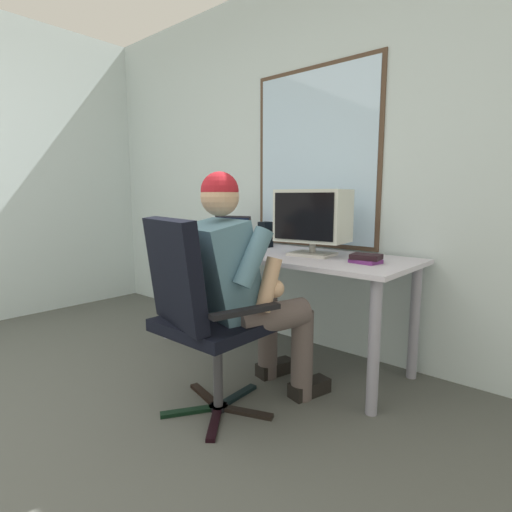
# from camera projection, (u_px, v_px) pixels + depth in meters

# --- Properties ---
(wall_rear) EXTENTS (4.63, 0.08, 2.67)m
(wall_rear) POSITION_uv_depth(u_px,v_px,m) (300.00, 165.00, 2.98)
(wall_rear) COLOR silver
(wall_rear) RESTS_ON ground
(desk) EXTENTS (1.85, 0.70, 0.73)m
(desk) POSITION_uv_depth(u_px,v_px,m) (275.00, 266.00, 2.72)
(desk) COLOR gray
(desk) RESTS_ON ground
(office_chair) EXTENTS (0.66, 0.64, 1.00)m
(office_chair) POSITION_uv_depth(u_px,v_px,m) (198.00, 305.00, 1.96)
(office_chair) COLOR black
(office_chair) RESTS_ON ground
(person_seated) EXTENTS (0.62, 0.82, 1.22)m
(person_seated) POSITION_uv_depth(u_px,v_px,m) (242.00, 284.00, 2.10)
(person_seated) COLOR #564B48
(person_seated) RESTS_ON ground
(crt_monitor) EXTENTS (0.46, 0.31, 0.41)m
(crt_monitor) POSITION_uv_depth(u_px,v_px,m) (313.00, 217.00, 2.49)
(crt_monitor) COLOR beige
(crt_monitor) RESTS_ON desk
(laptop) EXTENTS (0.37, 0.35, 0.22)m
(laptop) POSITION_uv_depth(u_px,v_px,m) (229.00, 237.00, 3.06)
(laptop) COLOR black
(laptop) RESTS_ON desk
(wine_glass) EXTENTS (0.08, 0.08, 0.16)m
(wine_glass) POSITION_uv_depth(u_px,v_px,m) (237.00, 235.00, 2.68)
(wine_glass) COLOR silver
(wine_glass) RESTS_ON desk
(desk_speaker) EXTENTS (0.08, 0.10, 0.19)m
(desk_speaker) POSITION_uv_depth(u_px,v_px,m) (265.00, 235.00, 2.93)
(desk_speaker) COLOR black
(desk_speaker) RESTS_ON desk
(book_stack) EXTENTS (0.17, 0.15, 0.05)m
(book_stack) POSITION_uv_depth(u_px,v_px,m) (366.00, 259.00, 2.23)
(book_stack) COLOR #6A2A74
(book_stack) RESTS_ON desk
(coffee_mug) EXTENTS (0.08, 0.08, 0.08)m
(coffee_mug) POSITION_uv_depth(u_px,v_px,m) (254.00, 247.00, 2.60)
(coffee_mug) COLOR navy
(coffee_mug) RESTS_ON desk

